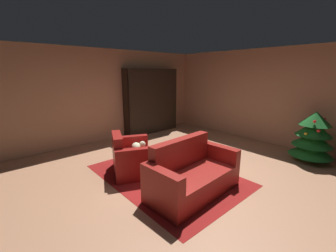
% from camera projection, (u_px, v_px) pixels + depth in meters
% --- Properties ---
extents(ground_plane, '(7.98, 7.98, 0.00)m').
position_uv_depth(ground_plane, '(181.00, 174.00, 4.43)').
color(ground_plane, '#B37A58').
extents(wall_back, '(6.45, 0.06, 2.66)m').
position_uv_depth(wall_back, '(264.00, 96.00, 6.26)').
color(wall_back, tan).
rests_on(wall_back, ground).
extents(wall_left, '(0.06, 6.77, 2.66)m').
position_uv_depth(wall_left, '(105.00, 96.00, 6.42)').
color(wall_left, tan).
rests_on(wall_left, ground).
extents(area_rug, '(2.97, 2.07, 0.01)m').
position_uv_depth(area_rug, '(167.00, 175.00, 4.38)').
color(area_rug, maroon).
rests_on(area_rug, ground).
extents(bookshelf_unit, '(0.35, 1.97, 2.11)m').
position_uv_depth(bookshelf_unit, '(155.00, 101.00, 7.38)').
color(bookshelf_unit, black).
rests_on(bookshelf_unit, ground).
extents(armchair_red, '(1.22, 1.11, 0.83)m').
position_uv_depth(armchair_red, '(132.00, 158.00, 4.47)').
color(armchair_red, maroon).
rests_on(armchair_red, ground).
extents(couch_red, '(0.88, 1.70, 0.90)m').
position_uv_depth(couch_red, '(192.00, 175.00, 3.73)').
color(couch_red, maroon).
rests_on(couch_red, ground).
extents(coffee_table, '(0.71, 0.71, 0.46)m').
position_uv_depth(coffee_table, '(171.00, 157.00, 4.25)').
color(coffee_table, black).
rests_on(coffee_table, ground).
extents(book_stack_on_table, '(0.16, 0.17, 0.07)m').
position_uv_depth(book_stack_on_table, '(169.00, 152.00, 4.26)').
color(book_stack_on_table, gold).
rests_on(book_stack_on_table, coffee_table).
extents(bottle_on_table, '(0.06, 0.06, 0.23)m').
position_uv_depth(bottle_on_table, '(181.00, 151.00, 4.17)').
color(bottle_on_table, '#542F20').
rests_on(bottle_on_table, coffee_table).
extents(decorated_tree, '(0.91, 0.91, 1.17)m').
position_uv_depth(decorated_tree, '(313.00, 137.00, 4.95)').
color(decorated_tree, brown).
rests_on(decorated_tree, ground).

